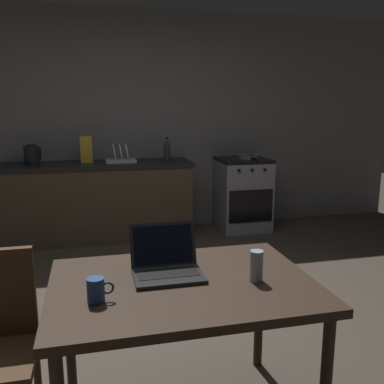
{
  "coord_description": "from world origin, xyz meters",
  "views": [
    {
      "loc": [
        -0.52,
        -2.54,
        1.51
      ],
      "look_at": [
        0.3,
        0.87,
        0.8
      ],
      "focal_mm": 39.47,
      "sensor_mm": 36.0,
      "label": 1
    }
  ],
  "objects": [
    {
      "name": "coffee_mug",
      "position": [
        -0.53,
        -0.91,
        0.79
      ],
      "size": [
        0.11,
        0.07,
        0.1
      ],
      "color": "#264C8C",
      "rests_on": "dining_table"
    },
    {
      "name": "dining_table",
      "position": [
        -0.14,
        -0.79,
        0.66
      ],
      "size": [
        1.18,
        0.84,
        0.74
      ],
      "color": "#332319",
      "rests_on": "ground_plane"
    },
    {
      "name": "frying_pan",
      "position": [
        1.34,
        2.28,
        0.91
      ],
      "size": [
        0.25,
        0.42,
        0.05
      ],
      "color": "gray",
      "rests_on": "stove_oven"
    },
    {
      "name": "cereal_box",
      "position": [
        -0.57,
        2.33,
        1.03
      ],
      "size": [
        0.13,
        0.05,
        0.3
      ],
      "color": "gold",
      "rests_on": "kitchen_counter"
    },
    {
      "name": "stove_oven",
      "position": [
        1.29,
        2.31,
        0.44
      ],
      "size": [
        0.6,
        0.62,
        0.88
      ],
      "color": "gray",
      "rests_on": "ground_plane"
    },
    {
      "name": "dish_rack",
      "position": [
        -0.19,
        2.31,
        0.93
      ],
      "size": [
        0.34,
        0.26,
        0.21
      ],
      "color": "silver",
      "rests_on": "kitchen_counter"
    },
    {
      "name": "kitchen_counter",
      "position": [
        -0.47,
        2.31,
        0.44
      ],
      "size": [
        2.16,
        0.64,
        0.88
      ],
      "color": "#4C3D2D",
      "rests_on": "ground_plane"
    },
    {
      "name": "electric_kettle",
      "position": [
        -1.15,
        2.31,
        0.99
      ],
      "size": [
        0.18,
        0.16,
        0.22
      ],
      "color": "black",
      "rests_on": "kitchen_counter"
    },
    {
      "name": "back_wall",
      "position": [
        0.3,
        2.66,
        1.31
      ],
      "size": [
        6.4,
        0.1,
        2.63
      ],
      "primitive_type": "cube",
      "color": "slate",
      "rests_on": "ground_plane"
    },
    {
      "name": "drinking_glass",
      "position": [
        0.18,
        -0.86,
        0.81
      ],
      "size": [
        0.06,
        0.06,
        0.14
      ],
      "color": "#99B7C6",
      "rests_on": "dining_table"
    },
    {
      "name": "laptop",
      "position": [
        -0.2,
        -0.7,
        0.78
      ],
      "size": [
        0.32,
        0.29,
        0.22
      ],
      "rotation": [
        0.0,
        0.0,
        -0.24
      ],
      "color": "#232326",
      "rests_on": "dining_table"
    },
    {
      "name": "ground_plane",
      "position": [
        0.0,
        0.0,
        0.0
      ],
      "size": [
        12.0,
        12.0,
        0.0
      ],
      "primitive_type": "plane",
      "color": "#473D33"
    },
    {
      "name": "bottle",
      "position": [
        0.33,
        2.26,
        1.02
      ],
      "size": [
        0.07,
        0.07,
        0.28
      ],
      "color": "#2D2D33",
      "rests_on": "kitchen_counter"
    }
  ]
}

